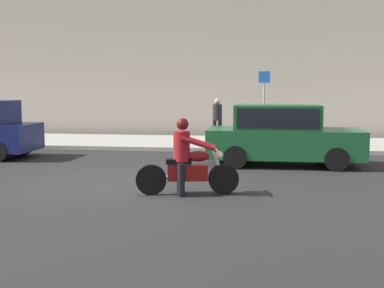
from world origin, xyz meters
name	(u,v)px	position (x,y,z in m)	size (l,w,h in m)	color
ground_plane	(117,183)	(0.00, 0.00, 0.00)	(80.00, 80.00, 0.00)	black
sidewalk_slab	(177,143)	(0.00, 8.00, 0.07)	(40.00, 4.40, 0.14)	#99968E
motorcycle_with_rider_crimson	(187,164)	(1.77, -0.93, 0.64)	(2.10, 0.77, 1.58)	black
parked_sedan_forest_green	(281,135)	(3.83, 3.24, 0.88)	(4.29, 1.82, 1.72)	#164C28
street_sign_post	(264,99)	(3.35, 8.67, 1.78)	(0.44, 0.08, 2.72)	gray
pedestrian_bystander	(217,118)	(1.67, 7.11, 1.11)	(0.34, 0.34, 1.67)	black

